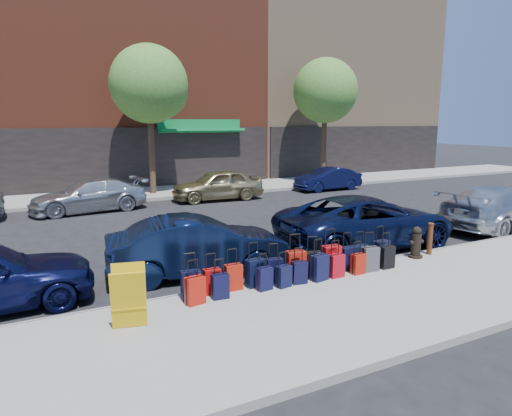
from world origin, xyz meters
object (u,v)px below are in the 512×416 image
tree_right (327,93)px  bollard (430,238)px  car_far_2 (217,185)px  car_near_3 (501,208)px  tree_center (152,86)px  car_far_1 (89,196)px  car_near_1 (199,246)px  car_near_2 (367,221)px  display_rack (129,297)px  car_far_3 (328,179)px  suitcase_front_5 (296,265)px  fire_hydrant (416,243)px

tree_right → bollard: (-6.81, -14.27, -4.81)m
car_far_2 → car_near_3: bearing=35.7°
tree_center → car_far_1: (-3.62, -2.86, -4.73)m
car_near_1 → car_near_2: size_ratio=0.79×
display_rack → car_far_2: size_ratio=0.25×
display_rack → car_far_3: 18.38m
car_far_1 → suitcase_front_5: bearing=8.6°
tree_right → car_near_1: tree_right is taller
tree_right → suitcase_front_5: (-11.10, -14.26, -4.93)m
car_near_3 → car_far_3: 10.33m
tree_center → car_far_3: tree_center is taller
tree_center → tree_right: size_ratio=1.00×
fire_hydrant → bollard: 0.55m
bollard → car_far_3: car_far_3 is taller
suitcase_front_5 → car_far_3: (9.52, 11.79, 0.14)m
bollard → car_near_2: 1.98m
car_near_1 → car_far_3: car_near_1 is taller
tree_right → display_rack: tree_right is taller
car_far_2 → suitcase_front_5: bearing=-11.1°
bollard → car_near_3: size_ratio=0.17×
tree_center → suitcase_front_5: size_ratio=6.93×
tree_center → car_near_1: size_ratio=1.66×
display_rack → car_near_2: size_ratio=0.19×
fire_hydrant → display_rack: size_ratio=0.79×
tree_right → car_near_2: bearing=-120.9°
car_far_2 → display_rack: bearing=-26.1°
fire_hydrant → bollard: bearing=10.2°
car_near_1 → car_near_2: 5.41m
suitcase_front_5 → car_far_3: 15.16m
fire_hydrant → car_near_2: 1.93m
display_rack → car_near_1: 3.29m
car_far_3 → car_near_1: bearing=-49.3°
tree_right → suitcase_front_5: bearing=-127.9°
fire_hydrant → car_far_3: car_far_3 is taller
tree_center → car_near_3: (8.79, -12.80, -4.66)m
tree_right → car_far_2: 9.84m
tree_center → car_near_3: 16.21m
car_near_1 → suitcase_front_5: bearing=-127.5°
fire_hydrant → car_near_1: size_ratio=0.19×
fire_hydrant → car_near_1: bearing=168.8°
car_far_2 → car_far_3: bearing=94.7°
car_near_3 → tree_right: bearing=-12.6°
car_near_1 → car_far_2: car_far_2 is taller
bollard → car_far_2: car_far_2 is taller
suitcase_front_5 → fire_hydrant: bearing=7.5°
suitcase_front_5 → car_near_1: (-1.72, 1.71, 0.24)m
car_near_2 → car_far_1: size_ratio=1.18×
tree_right → display_rack: (-15.03, -15.00, -4.74)m
tree_center → car_near_3: tree_center is taller
tree_right → display_rack: bearing=-135.1°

